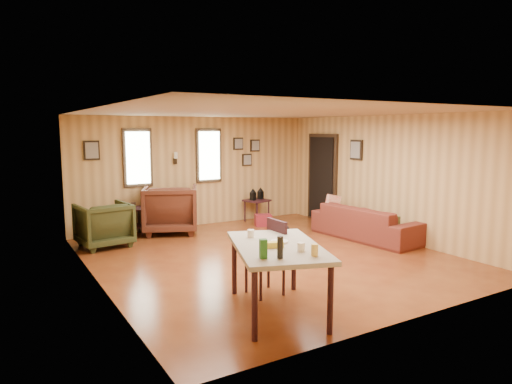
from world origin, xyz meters
TOP-DOWN VIEW (x-y plane):
  - room at (0.17, 0.27)m, footprint 5.54×6.04m
  - sofa at (2.32, 0.09)m, footprint 0.85×2.27m
  - recliner_brown at (-0.77, 2.54)m, footprint 1.37×1.34m
  - recliner_green at (-2.22, 2.10)m, footprint 0.96×0.91m
  - end_table at (-1.58, 2.77)m, footprint 0.60×0.55m
  - side_table at (1.37, 2.66)m, footprint 0.61×0.61m
  - cooler at (1.22, 2.14)m, footprint 0.42×0.36m
  - backpack at (0.66, 0.68)m, footprint 0.52×0.43m
  - sofa_pillows at (2.28, 0.25)m, footprint 0.52×1.83m
  - dining_table at (-1.18, -2.06)m, footprint 1.42×1.80m
  - dining_chair at (-0.90, -1.47)m, footprint 0.44×0.44m

SIDE VIEW (x-z plane):
  - cooler at x=1.22m, z-range 0.00..0.26m
  - backpack at x=0.66m, z-range 0.00..0.40m
  - end_table at x=-1.58m, z-range 0.04..0.72m
  - sofa at x=2.32m, z-range 0.00..0.87m
  - recliner_green at x=-2.22m, z-range 0.00..0.89m
  - sofa_pillows at x=2.28m, z-range 0.32..0.69m
  - side_table at x=1.37m, z-range 0.14..0.93m
  - dining_chair at x=-0.90m, z-range 0.06..1.02m
  - recliner_brown at x=-0.77m, z-range 0.00..1.09m
  - dining_table at x=-1.18m, z-range 0.22..1.25m
  - room at x=0.17m, z-range -0.02..2.43m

